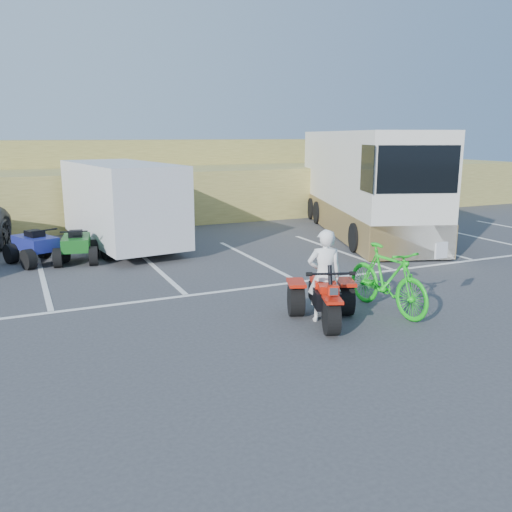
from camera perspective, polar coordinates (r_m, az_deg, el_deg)
name	(u,v)px	position (r m, az deg, el deg)	size (l,w,h in m)	color
ground	(228,333)	(9.41, -2.91, -8.07)	(100.00, 100.00, 0.00)	#3A3A3D
parking_stripes	(201,273)	(13.34, -5.83, -1.84)	(28.00, 5.16, 0.01)	white
grass_embankment	(94,181)	(23.98, -16.70, 7.55)	(40.00, 8.50, 3.10)	olive
red_trike_atv	(325,323)	(9.93, 7.24, -7.03)	(1.23, 1.65, 1.07)	red
rider	(324,276)	(9.82, 7.21, -2.07)	(0.62, 0.41, 1.70)	white
green_dirt_bike	(387,279)	(10.60, 13.65, -2.38)	(0.60, 2.14, 1.29)	#14BF19
cargo_trailer	(122,202)	(16.63, -13.96, 5.50)	(2.86, 5.65, 2.53)	silver
rv_motorhome	(363,190)	(19.22, 11.23, 6.87)	(5.30, 9.72, 3.40)	silver
quad_atv_blue	(37,263)	(15.48, -22.03, -0.71)	(1.12, 1.50, 0.98)	navy
quad_atv_green	(78,262)	(15.23, -18.26, -0.62)	(1.08, 1.45, 0.95)	#145718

